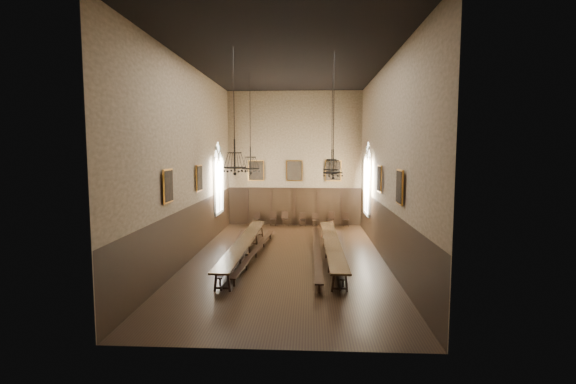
# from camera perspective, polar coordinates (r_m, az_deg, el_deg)

# --- Properties ---
(floor) EXTENTS (9.00, 18.00, 0.02)m
(floor) POSITION_cam_1_polar(r_m,az_deg,el_deg) (19.80, -0.10, -9.11)
(floor) COLOR black
(floor) RESTS_ON ground
(ceiling) EXTENTS (9.00, 18.00, 0.02)m
(ceiling) POSITION_cam_1_polar(r_m,az_deg,el_deg) (19.55, -0.11, 17.39)
(ceiling) COLOR black
(ceiling) RESTS_ON ground
(wall_back) EXTENTS (9.00, 0.02, 9.00)m
(wall_back) POSITION_cam_1_polar(r_m,az_deg,el_deg) (28.15, 0.89, 4.58)
(wall_back) COLOR #917859
(wall_back) RESTS_ON ground
(wall_front) EXTENTS (9.00, 0.02, 9.00)m
(wall_front) POSITION_cam_1_polar(r_m,az_deg,el_deg) (10.17, -2.86, 2.58)
(wall_front) COLOR #917859
(wall_front) RESTS_ON ground
(wall_left) EXTENTS (0.02, 18.00, 9.00)m
(wall_left) POSITION_cam_1_polar(r_m,az_deg,el_deg) (19.91, -13.21, 3.96)
(wall_left) COLOR #917859
(wall_left) RESTS_ON ground
(wall_right) EXTENTS (0.02, 18.00, 9.00)m
(wall_right) POSITION_cam_1_polar(r_m,az_deg,el_deg) (19.43, 13.32, 3.92)
(wall_right) COLOR #917859
(wall_right) RESTS_ON ground
(wainscot_panelling) EXTENTS (9.00, 18.00, 2.50)m
(wainscot_panelling) POSITION_cam_1_polar(r_m,az_deg,el_deg) (19.52, -0.11, -5.53)
(wainscot_panelling) COLOR black
(wainscot_panelling) RESTS_ON floor
(table_left) EXTENTS (0.85, 10.69, 0.83)m
(table_left) POSITION_cam_1_polar(r_m,az_deg,el_deg) (19.99, -5.98, -7.74)
(table_left) COLOR black
(table_left) RESTS_ON floor
(table_right) EXTENTS (0.81, 10.49, 0.82)m
(table_right) POSITION_cam_1_polar(r_m,az_deg,el_deg) (19.87, 6.01, -7.84)
(table_right) COLOR black
(table_right) RESTS_ON floor
(bench_left_outer) EXTENTS (0.83, 9.28, 0.42)m
(bench_left_outer) POSITION_cam_1_polar(r_m,az_deg,el_deg) (20.18, -7.41, -8.07)
(bench_left_outer) COLOR black
(bench_left_outer) RESTS_ON floor
(bench_left_inner) EXTENTS (0.87, 9.22, 0.41)m
(bench_left_inner) POSITION_cam_1_polar(r_m,az_deg,el_deg) (19.96, -4.39, -8.19)
(bench_left_inner) COLOR black
(bench_left_inner) RESTS_ON floor
(bench_right_inner) EXTENTS (0.35, 10.37, 0.47)m
(bench_right_inner) POSITION_cam_1_polar(r_m,az_deg,el_deg) (19.77, 4.02, -8.23)
(bench_right_inner) COLOR black
(bench_right_inner) RESTS_ON floor
(bench_right_outer) EXTENTS (0.78, 9.16, 0.41)m
(bench_right_outer) POSITION_cam_1_polar(r_m,az_deg,el_deg) (19.96, 7.27, -8.23)
(bench_right_outer) COLOR black
(bench_right_outer) RESTS_ON floor
(chair_1) EXTENTS (0.47, 0.47, 0.90)m
(chair_1) POSITION_cam_1_polar(r_m,az_deg,el_deg) (28.27, -4.32, -4.05)
(chair_1) COLOR black
(chair_1) RESTS_ON floor
(chair_2) EXTENTS (0.42, 0.42, 0.92)m
(chair_2) POSITION_cam_1_polar(r_m,az_deg,el_deg) (28.13, -2.06, -4.07)
(chair_2) COLOR black
(chair_2) RESTS_ON floor
(chair_3) EXTENTS (0.54, 0.54, 0.99)m
(chair_3) POSITION_cam_1_polar(r_m,az_deg,el_deg) (28.12, -0.37, -4.03)
(chair_3) COLOR black
(chair_3) RESTS_ON floor
(chair_4) EXTENTS (0.42, 0.42, 0.88)m
(chair_4) POSITION_cam_1_polar(r_m,az_deg,el_deg) (28.03, 2.01, -4.13)
(chair_4) COLOR black
(chair_4) RESTS_ON floor
(chair_5) EXTENTS (0.42, 0.42, 0.86)m
(chair_5) POSITION_cam_1_polar(r_m,az_deg,el_deg) (28.00, 3.75, -4.16)
(chair_5) COLOR black
(chair_5) RESTS_ON floor
(chair_6) EXTENTS (0.51, 0.51, 0.95)m
(chair_6) POSITION_cam_1_polar(r_m,az_deg,el_deg) (28.04, 5.88, -4.11)
(chair_6) COLOR black
(chair_6) RESTS_ON floor
(chair_7) EXTENTS (0.44, 0.44, 0.91)m
(chair_7) POSITION_cam_1_polar(r_m,az_deg,el_deg) (28.22, 7.91, -4.09)
(chair_7) COLOR black
(chair_7) RESTS_ON floor
(chandelier_back_left) EXTENTS (0.92, 0.92, 5.05)m
(chandelier_back_left) POSITION_cam_1_polar(r_m,az_deg,el_deg) (21.73, -5.15, 4.02)
(chandelier_back_left) COLOR black
(chandelier_back_left) RESTS_ON ceiling
(chandelier_back_right) EXTENTS (0.85, 0.85, 5.11)m
(chandelier_back_right) POSITION_cam_1_polar(r_m,az_deg,el_deg) (21.77, 6.00, 3.92)
(chandelier_back_right) COLOR black
(chandelier_back_right) RESTS_ON ceiling
(chandelier_front_left) EXTENTS (0.89, 0.89, 4.77)m
(chandelier_front_left) POSITION_cam_1_polar(r_m,az_deg,el_deg) (16.46, -7.31, 4.38)
(chandelier_front_left) COLOR black
(chandelier_front_left) RESTS_ON ceiling
(chandelier_front_right) EXTENTS (0.78, 0.78, 4.99)m
(chandelier_front_right) POSITION_cam_1_polar(r_m,az_deg,el_deg) (17.06, 6.20, 3.87)
(chandelier_front_right) COLOR black
(chandelier_front_right) RESTS_ON ceiling
(portrait_back_0) EXTENTS (1.10, 0.12, 1.40)m
(portrait_back_0) POSITION_cam_1_polar(r_m,az_deg,el_deg) (28.26, -4.40, 2.95)
(portrait_back_0) COLOR gold
(portrait_back_0) RESTS_ON wall_back
(portrait_back_1) EXTENTS (1.10, 0.12, 1.40)m
(portrait_back_1) POSITION_cam_1_polar(r_m,az_deg,el_deg) (28.05, 0.88, 2.94)
(portrait_back_1) COLOR gold
(portrait_back_1) RESTS_ON wall_back
(portrait_back_2) EXTENTS (1.10, 0.12, 1.40)m
(portrait_back_2) POSITION_cam_1_polar(r_m,az_deg,el_deg) (28.07, 6.19, 2.91)
(portrait_back_2) COLOR gold
(portrait_back_2) RESTS_ON wall_back
(portrait_left_0) EXTENTS (0.12, 1.00, 1.30)m
(portrait_left_0) POSITION_cam_1_polar(r_m,az_deg,el_deg) (20.87, -12.06, 1.86)
(portrait_left_0) COLOR gold
(portrait_left_0) RESTS_ON wall_left
(portrait_left_1) EXTENTS (0.12, 1.00, 1.30)m
(portrait_left_1) POSITION_cam_1_polar(r_m,az_deg,el_deg) (16.58, -16.08, 0.80)
(portrait_left_1) COLOR gold
(portrait_left_1) RESTS_ON wall_left
(portrait_right_0) EXTENTS (0.12, 1.00, 1.30)m
(portrait_right_0) POSITION_cam_1_polar(r_m,az_deg,el_deg) (20.43, 12.41, 1.78)
(portrait_right_0) COLOR gold
(portrait_right_0) RESTS_ON wall_right
(portrait_right_1) EXTENTS (0.12, 1.00, 1.30)m
(portrait_right_1) POSITION_cam_1_polar(r_m,az_deg,el_deg) (16.02, 15.03, 0.67)
(portrait_right_1) COLOR gold
(portrait_right_1) RESTS_ON wall_right
(window_right) EXTENTS (0.20, 2.20, 4.60)m
(window_right) POSITION_cam_1_polar(r_m,az_deg,el_deg) (24.90, 10.83, 1.80)
(window_right) COLOR white
(window_right) RESTS_ON wall_right
(window_left) EXTENTS (0.20, 2.20, 4.60)m
(window_left) POSITION_cam_1_polar(r_m,az_deg,el_deg) (25.27, -9.51, 1.88)
(window_left) COLOR white
(window_left) RESTS_ON wall_left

